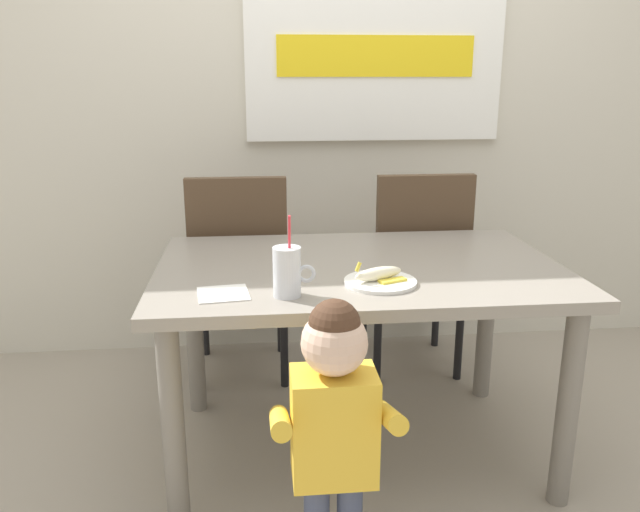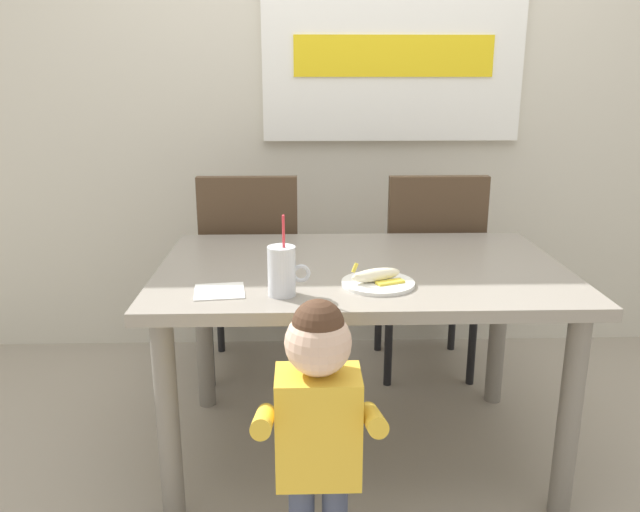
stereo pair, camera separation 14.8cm
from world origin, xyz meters
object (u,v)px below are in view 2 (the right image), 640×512
at_px(peeled_banana, 377,275).
at_px(dining_table, 361,292).
at_px(dining_chair_right, 429,264).
at_px(milk_cup, 282,274).
at_px(paper_napkin, 219,291).
at_px(dining_chair_left, 252,265).
at_px(toddler_standing, 318,414).
at_px(snack_plate, 378,283).

bearing_deg(peeled_banana, dining_table, 97.15).
distance_m(dining_chair_right, peeled_banana, 0.94).
distance_m(milk_cup, paper_napkin, 0.21).
bearing_deg(dining_chair_left, toddler_standing, 101.74).
distance_m(dining_table, dining_chair_left, 0.78).
xyz_separation_m(dining_chair_left, paper_napkin, (-0.02, -0.91, 0.19)).
xyz_separation_m(milk_cup, peeled_banana, (0.29, 0.09, -0.04)).
distance_m(toddler_standing, peeled_banana, 0.53).
relative_size(dining_table, dining_chair_left, 1.46).
height_order(dining_chair_left, toddler_standing, dining_chair_left).
bearing_deg(peeled_banana, dining_chair_left, 118.30).
height_order(dining_table, paper_napkin, paper_napkin).
bearing_deg(dining_chair_right, dining_chair_left, -0.71).
relative_size(dining_chair_left, peeled_banana, 5.46).
distance_m(toddler_standing, paper_napkin, 0.52).
bearing_deg(dining_table, peeled_banana, -82.85).
bearing_deg(milk_cup, dining_chair_right, 55.79).
relative_size(dining_table, peeled_banana, 7.95).
relative_size(dining_chair_right, toddler_standing, 1.15).
bearing_deg(toddler_standing, paper_napkin, 127.91).
relative_size(dining_table, snack_plate, 6.08).
relative_size(dining_table, milk_cup, 5.56).
distance_m(dining_chair_left, peeled_banana, 1.00).
xyz_separation_m(dining_chair_left, toddler_standing, (0.27, -1.28, -0.02)).
bearing_deg(milk_cup, paper_napkin, 170.28).
relative_size(dining_chair_right, peeled_banana, 5.46).
distance_m(milk_cup, snack_plate, 0.31).
bearing_deg(milk_cup, snack_plate, 15.91).
xyz_separation_m(dining_table, snack_plate, (0.03, -0.22, 0.10)).
xyz_separation_m(dining_chair_left, dining_chair_right, (0.80, -0.01, 0.00)).
relative_size(peeled_banana, paper_napkin, 1.17).
xyz_separation_m(dining_table, dining_chair_right, (0.37, 0.63, -0.09)).
bearing_deg(dining_table, paper_napkin, -149.68).
xyz_separation_m(toddler_standing, milk_cup, (-0.10, 0.34, 0.27)).
bearing_deg(milk_cup, dining_table, 48.58).
distance_m(dining_chair_left, dining_chair_right, 0.80).
height_order(toddler_standing, paper_napkin, toddler_standing).
height_order(dining_table, peeled_banana, peeled_banana).
relative_size(dining_table, toddler_standing, 1.67).
distance_m(dining_chair_right, milk_cup, 1.16).
xyz_separation_m(dining_chair_right, peeled_banana, (-0.34, -0.85, 0.22)).
relative_size(dining_table, paper_napkin, 9.32).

